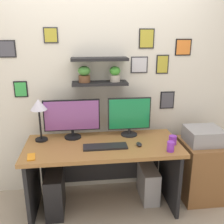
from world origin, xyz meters
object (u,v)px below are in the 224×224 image
computer_tower_left (55,192)px  printer (204,136)px  keyboard (105,147)px  desk_lamp (39,108)px  desk (103,160)px  drawer_cabinet (200,170)px  monitor_left (72,117)px  monitor_right (129,116)px  computer_mouse (139,144)px  cell_phone (31,157)px  computer_tower_right (148,183)px  coffee_mug (173,140)px  pen_cup (171,146)px

computer_tower_left → printer: bearing=3.1°
keyboard → desk_lamp: (-0.66, 0.26, 0.35)m
desk → drawer_cabinet: bearing=0.5°
monitor_left → monitor_right: size_ratio=1.27×
drawer_cabinet → computer_tower_left: size_ratio=1.48×
computer_mouse → drawer_cabinet: size_ratio=0.13×
cell_phone → computer_tower_right: cell_phone is taller
printer → monitor_left: bearing=173.9°
keyboard → printer: printer is taller
computer_tower_left → monitor_left: bearing=49.8°
keyboard → desk_lamp: bearing=158.7°
cell_phone → drawer_cabinet: cell_phone is taller
monitor_right → computer_tower_right: (0.21, -0.12, -0.78)m
desk → keyboard: size_ratio=3.62×
desk_lamp → coffee_mug: desk_lamp is taller
monitor_left → coffee_mug: monitor_left is taller
desk → computer_mouse: 0.45m
desk → coffee_mug: size_ratio=17.68×
coffee_mug → computer_tower_right: coffee_mug is taller
monitor_left → coffee_mug: size_ratio=6.64×
keyboard → monitor_left: bearing=137.5°
printer → computer_tower_right: bearing=177.1°
monitor_left → computer_tower_left: monitor_left is taller
desk → computer_tower_left: size_ratio=3.47×
cell_phone → computer_tower_right: size_ratio=0.35×
keyboard → coffee_mug: size_ratio=4.89×
keyboard → computer_mouse: bearing=0.8°
monitor_right → printer: (0.81, -0.15, -0.21)m
desk_lamp → computer_tower_right: bearing=-3.8°
coffee_mug → computer_tower_right: 0.66m
keyboard → cell_phone: size_ratio=3.14×
computer_mouse → desk_lamp: bearing=165.9°
monitor_right → desk: bearing=-152.4°
pen_cup → drawer_cabinet: size_ratio=0.15×
keyboard → cell_phone: (-0.70, -0.13, -0.01)m
drawer_cabinet → desk_lamp: bearing=176.5°
drawer_cabinet → computer_tower_left: (-1.64, -0.09, -0.11)m
printer → desk: bearing=-179.5°
desk_lamp → computer_tower_right: 1.48m
keyboard → computer_tower_left: size_ratio=0.96×
monitor_left → coffee_mug: bearing=-16.3°
cell_phone → drawer_cabinet: 1.87m
desk_lamp → desk: bearing=-10.5°
monitor_left → pen_cup: 1.07m
desk_lamp → computer_tower_left: (0.13, -0.20, -0.88)m
computer_tower_left → computer_tower_right: bearing=6.5°
computer_tower_left → desk: bearing=8.6°
coffee_mug → printer: size_ratio=0.24×
monitor_left → keyboard: size_ratio=1.36×
desk → computer_tower_left: (-0.52, -0.08, -0.31)m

